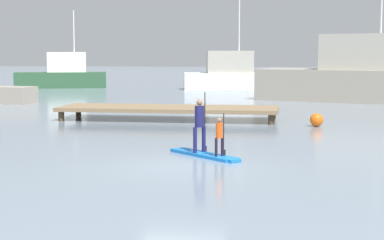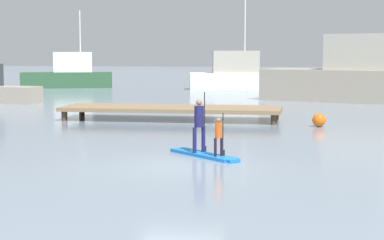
{
  "view_description": "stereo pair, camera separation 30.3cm",
  "coord_description": "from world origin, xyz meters",
  "px_view_note": "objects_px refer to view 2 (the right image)",
  "views": [
    {
      "loc": [
        3.18,
        -18.5,
        3.32
      ],
      "look_at": [
        -0.11,
        2.88,
        1.04
      ],
      "focal_mm": 61.25,
      "sensor_mm": 36.0,
      "label": 1
    },
    {
      "loc": [
        3.48,
        -18.45,
        3.32
      ],
      "look_at": [
        -0.11,
        2.88,
        1.04
      ],
      "focal_mm": 61.25,
      "sensor_mm": 36.0,
      "label": 2
    }
  ],
  "objects_px": {
    "mooring_buoy_mid": "(319,120)",
    "fishing_boat_white_large": "(380,79)",
    "trawler_grey_distant": "(69,75)",
    "paddler_adult": "(199,122)",
    "motor_boat_small_navy": "(239,75)",
    "paddleboard_near": "(204,155)",
    "paddler_child_solo": "(219,134)"
  },
  "relations": [
    {
      "from": "paddler_adult",
      "to": "motor_boat_small_navy",
      "type": "xyz_separation_m",
      "value": [
        -2.21,
        36.21,
        0.21
      ]
    },
    {
      "from": "paddleboard_near",
      "to": "mooring_buoy_mid",
      "type": "height_order",
      "value": "mooring_buoy_mid"
    },
    {
      "from": "paddleboard_near",
      "to": "trawler_grey_distant",
      "type": "bearing_deg",
      "value": 116.14
    },
    {
      "from": "paddler_adult",
      "to": "fishing_boat_white_large",
      "type": "bearing_deg",
      "value": 70.74
    },
    {
      "from": "mooring_buoy_mid",
      "to": "fishing_boat_white_large",
      "type": "bearing_deg",
      "value": 74.01
    },
    {
      "from": "fishing_boat_white_large",
      "to": "trawler_grey_distant",
      "type": "bearing_deg",
      "value": 153.78
    },
    {
      "from": "paddleboard_near",
      "to": "motor_boat_small_navy",
      "type": "relative_size",
      "value": 0.26
    },
    {
      "from": "paddler_child_solo",
      "to": "motor_boat_small_navy",
      "type": "distance_m",
      "value": 37.0
    },
    {
      "from": "paddleboard_near",
      "to": "trawler_grey_distant",
      "type": "height_order",
      "value": "trawler_grey_distant"
    },
    {
      "from": "fishing_boat_white_large",
      "to": "paddler_child_solo",
      "type": "bearing_deg",
      "value": -107.23
    },
    {
      "from": "paddleboard_near",
      "to": "fishing_boat_white_large",
      "type": "bearing_deg",
      "value": 71.33
    },
    {
      "from": "paddleboard_near",
      "to": "paddler_adult",
      "type": "height_order",
      "value": "paddler_adult"
    },
    {
      "from": "trawler_grey_distant",
      "to": "paddleboard_near",
      "type": "bearing_deg",
      "value": -63.86
    },
    {
      "from": "trawler_grey_distant",
      "to": "paddler_adult",
      "type": "bearing_deg",
      "value": -63.99
    },
    {
      "from": "motor_boat_small_navy",
      "to": "mooring_buoy_mid",
      "type": "distance_m",
      "value": 28.2
    },
    {
      "from": "paddler_child_solo",
      "to": "mooring_buoy_mid",
      "type": "distance_m",
      "value": 9.95
    },
    {
      "from": "paddler_child_solo",
      "to": "fishing_boat_white_large",
      "type": "height_order",
      "value": "fishing_boat_white_large"
    },
    {
      "from": "paddler_adult",
      "to": "paddler_child_solo",
      "type": "bearing_deg",
      "value": -43.31
    },
    {
      "from": "paddleboard_near",
      "to": "paddler_child_solo",
      "type": "relative_size",
      "value": 1.89
    },
    {
      "from": "paddleboard_near",
      "to": "paddler_adult",
      "type": "distance_m",
      "value": 1.07
    },
    {
      "from": "paddler_adult",
      "to": "paddler_child_solo",
      "type": "distance_m",
      "value": 1.03
    },
    {
      "from": "paddleboard_near",
      "to": "fishing_boat_white_large",
      "type": "xyz_separation_m",
      "value": [
        8.01,
        23.7,
        1.48
      ]
    },
    {
      "from": "paddler_adult",
      "to": "mooring_buoy_mid",
      "type": "height_order",
      "value": "paddler_adult"
    },
    {
      "from": "paddler_child_solo",
      "to": "fishing_boat_white_large",
      "type": "relative_size",
      "value": 0.08
    },
    {
      "from": "paddler_adult",
      "to": "trawler_grey_distant",
      "type": "distance_m",
      "value": 40.35
    },
    {
      "from": "paddler_adult",
      "to": "motor_boat_small_navy",
      "type": "distance_m",
      "value": 36.28
    },
    {
      "from": "paddleboard_near",
      "to": "paddler_child_solo",
      "type": "height_order",
      "value": "paddler_child_solo"
    },
    {
      "from": "paddleboard_near",
      "to": "paddler_adult",
      "type": "bearing_deg",
      "value": 135.15
    },
    {
      "from": "paddleboard_near",
      "to": "mooring_buoy_mid",
      "type": "bearing_deg",
      "value": 67.07
    },
    {
      "from": "paddler_adult",
      "to": "trawler_grey_distant",
      "type": "relative_size",
      "value": 0.23
    },
    {
      "from": "trawler_grey_distant",
      "to": "mooring_buoy_mid",
      "type": "relative_size",
      "value": 13.95
    },
    {
      "from": "fishing_boat_white_large",
      "to": "trawler_grey_distant",
      "type": "relative_size",
      "value": 1.94
    }
  ]
}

